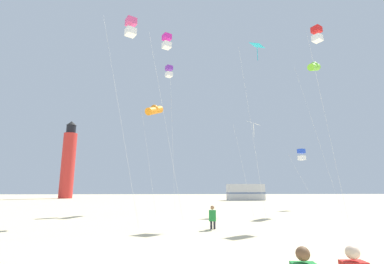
{
  "coord_description": "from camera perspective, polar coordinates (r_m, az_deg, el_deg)",
  "views": [
    {
      "loc": [
        -1.73,
        -7.42,
        1.96
      ],
      "look_at": [
        -0.57,
        11.52,
        5.83
      ],
      "focal_mm": 26.18,
      "sensor_mm": 36.0,
      "label": 1
    }
  ],
  "objects": [
    {
      "name": "kite_flyer_standing",
      "position": [
        14.45,
        4.21,
        -16.86
      ],
      "size": [
        0.39,
        0.54,
        1.16
      ],
      "rotation": [
        0.0,
        0.0,
        2.97
      ],
      "color": "#238438",
      "rests_on": "ground"
    },
    {
      "name": "kite_tube_lime",
      "position": [
        30.6,
        23.62,
        12.06
      ],
      "size": [
        3.16,
        3.21,
        14.41
      ],
      "color": "silver",
      "rests_on": "ground"
    },
    {
      "name": "rv_van_silver",
      "position": [
        51.21,
        10.85,
        -11.97
      ],
      "size": [
        6.56,
        2.69,
        2.8
      ],
      "rotation": [
        0.0,
        0.0,
        0.06
      ],
      "color": "#B7BABF",
      "rests_on": "ground"
    },
    {
      "name": "kite_box_magenta",
      "position": [
        23.27,
        -5.17,
        17.84
      ],
      "size": [
        2.62,
        1.75,
        13.97
      ],
      "color": "silver",
      "rests_on": "ground"
    },
    {
      "name": "kite_diamond_white",
      "position": [
        24.1,
        12.3,
        1.15
      ],
      "size": [
        2.18,
        2.33,
        7.62
      ],
      "color": "silver",
      "rests_on": "ground"
    },
    {
      "name": "kite_box_blue",
      "position": [
        31.06,
        21.42,
        -4.3
      ],
      "size": [
        2.13,
        2.04,
        6.02
      ],
      "color": "silver",
      "rests_on": "ground"
    },
    {
      "name": "lighthouse_distant",
      "position": [
        66.57,
        -23.89,
        -5.48
      ],
      "size": [
        2.8,
        2.8,
        16.8
      ],
      "color": "red",
      "rests_on": "ground"
    },
    {
      "name": "kite_tube_orange",
      "position": [
        26.15,
        -7.66,
        4.47
      ],
      "size": [
        1.97,
        2.56,
        9.83
      ],
      "color": "silver",
      "rests_on": "ground"
    },
    {
      "name": "kite_box_violet",
      "position": [
        29.02,
        -4.7,
        12.14
      ],
      "size": [
        1.18,
        1.18,
        14.21
      ],
      "color": "silver",
      "rests_on": "ground"
    },
    {
      "name": "kite_diamond_cyan",
      "position": [
        21.73,
        13.01,
        15.47
      ],
      "size": [
        1.9,
        1.9,
        12.54
      ],
      "color": "silver",
      "rests_on": "ground"
    },
    {
      "name": "kite_box_scarlet",
      "position": [
        23.64,
        24.11,
        17.67
      ],
      "size": [
        1.35,
        1.35,
        13.71
      ],
      "color": "silver",
      "rests_on": "ground"
    },
    {
      "name": "kite_box_rainbow",
      "position": [
        19.18,
        -12.37,
        20.1
      ],
      "size": [
        2.58,
        1.84,
        12.54
      ],
      "color": "silver",
      "rests_on": "ground"
    }
  ]
}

